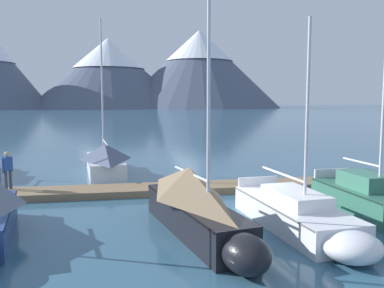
{
  "coord_description": "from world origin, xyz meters",
  "views": [
    {
      "loc": [
        -4.94,
        -14.07,
        4.21
      ],
      "look_at": [
        0.0,
        6.0,
        2.0
      ],
      "focal_mm": 37.99,
      "sensor_mm": 36.0,
      "label": 1
    }
  ],
  "objects_px": {
    "sailboat_far_berth": "(300,215)",
    "sailboat_outer_slip": "(373,200)",
    "sailboat_mid_dock_port": "(104,159)",
    "sailboat_mid_dock_starboard": "(196,204)",
    "person_on_dock": "(8,168)"
  },
  "relations": [
    {
      "from": "sailboat_mid_dock_port",
      "to": "sailboat_mid_dock_starboard",
      "type": "distance_m",
      "value": 11.78
    },
    {
      "from": "sailboat_far_berth",
      "to": "sailboat_mid_dock_starboard",
      "type": "bearing_deg",
      "value": 170.97
    },
    {
      "from": "sailboat_far_berth",
      "to": "sailboat_mid_dock_port",
      "type": "bearing_deg",
      "value": 115.7
    },
    {
      "from": "sailboat_mid_dock_port",
      "to": "sailboat_far_berth",
      "type": "xyz_separation_m",
      "value": [
        5.8,
        -12.04,
        -0.32
      ]
    },
    {
      "from": "sailboat_mid_dock_starboard",
      "to": "sailboat_outer_slip",
      "type": "distance_m",
      "value": 6.74
    },
    {
      "from": "sailboat_mid_dock_port",
      "to": "person_on_dock",
      "type": "distance_m",
      "value": 6.25
    },
    {
      "from": "sailboat_mid_dock_port",
      "to": "sailboat_mid_dock_starboard",
      "type": "xyz_separation_m",
      "value": [
        2.47,
        -11.52,
        0.13
      ]
    },
    {
      "from": "sailboat_far_berth",
      "to": "person_on_dock",
      "type": "bearing_deg",
      "value": 143.3
    },
    {
      "from": "sailboat_outer_slip",
      "to": "person_on_dock",
      "type": "height_order",
      "value": "sailboat_outer_slip"
    },
    {
      "from": "sailboat_far_berth",
      "to": "sailboat_outer_slip",
      "type": "distance_m",
      "value": 3.5
    },
    {
      "from": "sailboat_mid_dock_port",
      "to": "sailboat_mid_dock_starboard",
      "type": "relative_size",
      "value": 1.04
    },
    {
      "from": "sailboat_mid_dock_port",
      "to": "sailboat_far_berth",
      "type": "bearing_deg",
      "value": -64.3
    },
    {
      "from": "sailboat_mid_dock_port",
      "to": "sailboat_far_berth",
      "type": "relative_size",
      "value": 1.31
    },
    {
      "from": "sailboat_mid_dock_starboard",
      "to": "sailboat_outer_slip",
      "type": "relative_size",
      "value": 1.04
    },
    {
      "from": "sailboat_mid_dock_port",
      "to": "sailboat_mid_dock_starboard",
      "type": "height_order",
      "value": "sailboat_mid_dock_port"
    }
  ]
}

